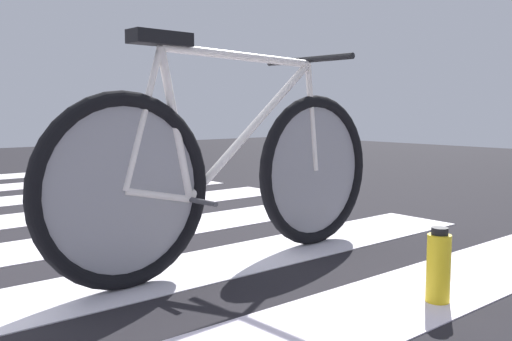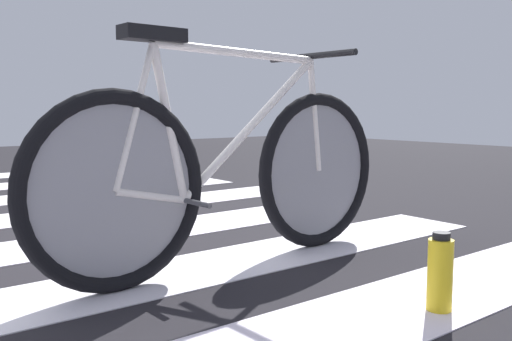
# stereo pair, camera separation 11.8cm
# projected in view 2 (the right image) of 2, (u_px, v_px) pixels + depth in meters

# --- Properties ---
(bicycle_1_of_2) EXTENTS (1.74, 0.52, 0.93)m
(bicycle_1_of_2) POSITION_uv_depth(u_px,v_px,m) (231.00, 173.00, 2.26)
(bicycle_1_of_2) COLOR black
(bicycle_1_of_2) RESTS_ON ground
(water_bottle) EXTENTS (0.08, 0.08, 0.26)m
(water_bottle) POSITION_uv_depth(u_px,v_px,m) (440.00, 274.00, 1.77)
(water_bottle) COLOR yellow
(water_bottle) RESTS_ON ground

